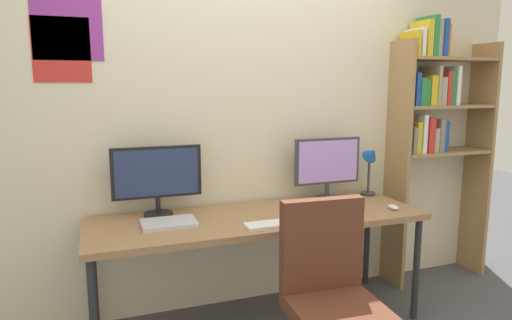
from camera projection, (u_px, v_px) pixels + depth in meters
wall_back at (238, 122)px, 3.16m from camera, size 4.52×0.11×2.60m
desk at (259, 223)px, 2.88m from camera, size 2.12×0.68×0.74m
bookshelf at (433, 118)px, 3.50m from camera, size 0.83×0.28×2.06m
office_chair at (331, 319)px, 2.26m from camera, size 0.52×0.52×0.99m
monitor_left at (157, 177)px, 2.82m from camera, size 0.56×0.18×0.44m
monitor_right at (327, 165)px, 3.22m from camera, size 0.50×0.18×0.45m
desk_lamp at (371, 162)px, 3.34m from camera, size 0.11×0.15×0.39m
keyboard_main at (272, 224)px, 2.65m from camera, size 0.32×0.13×0.02m
computer_mouse at (393, 207)px, 3.01m from camera, size 0.06×0.10×0.03m
laptop_closed at (169, 223)px, 2.67m from camera, size 0.32×0.22×0.02m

